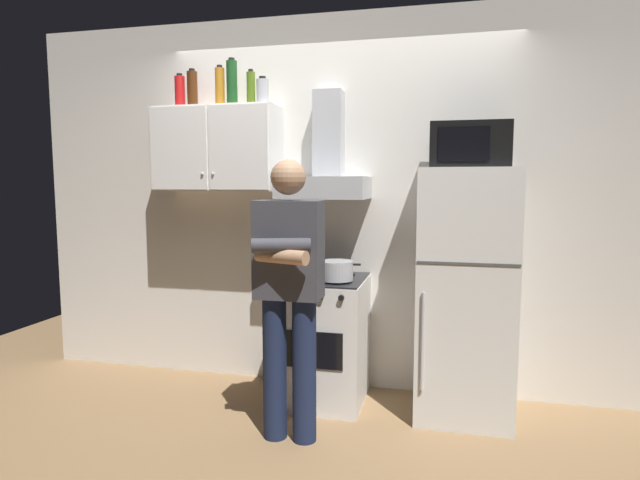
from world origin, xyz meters
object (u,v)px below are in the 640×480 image
Objects in this scene: microwave at (469,146)px; bottle_soda_red at (180,92)px; bottle_olive_oil at (251,89)px; bottle_rum_dark at (192,89)px; bottle_canister_steel at (263,92)px; upper_cabinet at (218,149)px; range_hood at (326,170)px; refrigerator at (465,293)px; bottle_wine_green at (232,83)px; bottle_liquor_amber at (220,87)px; person_standing at (289,289)px; cooking_pot at (337,270)px; stove_oven at (321,339)px.

microwave is 1.96× the size of bottle_soda_red.
microwave is at bearing -4.05° from bottle_olive_oil.
bottle_rum_dark is 1.43× the size of bottle_canister_steel.
upper_cabinet is 0.81m from range_hood.
bottle_canister_steel reaches higher than refrigerator.
bottle_wine_green is 1.33× the size of bottle_olive_oil.
bottle_rum_dark is 0.10m from bottle_soda_red.
bottle_wine_green reaches higher than microwave.
refrigerator is 5.56× the size of bottle_liquor_amber.
person_standing is at bearing -60.76° from bottle_canister_steel.
microwave is 1.45m from bottle_canister_steel.
person_standing is at bearing -35.00° from bottle_soda_red.
upper_cabinet is at bearing 135.74° from person_standing.
bottle_liquor_amber is 0.23m from bottle_olive_oil.
bottle_soda_red is (-0.55, -0.00, -0.00)m from bottle_olive_oil.
person_standing is (-0.05, -0.73, -0.70)m from range_hood.
bottle_canister_steel is (0.33, -0.02, -0.05)m from bottle_liquor_amber.
bottle_liquor_amber is at bearing 176.07° from refrigerator.
person_standing is at bearing -110.30° from cooking_pot.
bottle_rum_dark is at bearing 176.89° from microwave.
bottle_liquor_amber reaches higher than bottle_olive_oil.
bottle_canister_steel is at bearing -1.86° from bottle_soda_red.
bottle_olive_oil is at bearing 165.19° from bottle_canister_steel.
bottle_rum_dark is at bearing 142.15° from person_standing.
bottle_canister_steel is at bearing -4.29° from bottle_wine_green.
range_hood is 0.72m from cooking_pot.
microwave is 1.16m from cooking_pot.
range_hood is at bearing 172.45° from refrigerator.
microwave is at bearing 32.00° from person_standing.
range_hood is 0.91m from bottle_wine_green.
microwave reaches higher than stove_oven.
bottle_canister_steel is (0.64, -0.02, -0.03)m from bottle_soda_red.
upper_cabinet is at bearing 175.83° from bottle_canister_steel.
microwave is 1.45× the size of bottle_wine_green.
bottle_wine_green is (-1.63, 0.10, 0.47)m from microwave.
stove_oven is at bearing -12.60° from bottle_canister_steel.
bottle_rum_dark is at bearing 172.83° from stove_oven.
refrigerator reaches higher than stove_oven.
bottle_liquor_amber is at bearing 171.23° from stove_oven.
stove_oven is 4.56× the size of bottle_canister_steel.
bottle_wine_green reaches higher than bottle_olive_oil.
bottle_liquor_amber is at bearing 176.68° from microwave.
person_standing is at bearing -148.00° from microwave.
stove_oven is 3.57× the size of bottle_soda_red.
cooking_pot is 1.42m from bottle_olive_oil.
bottle_liquor_amber is (-0.77, 0.12, 1.75)m from stove_oven.
bottle_soda_red is at bearing -178.99° from upper_cabinet.
stove_oven is at bearing -6.32° from bottle_soda_red.
refrigerator is 1.17m from person_standing.
microwave is 1.45m from person_standing.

